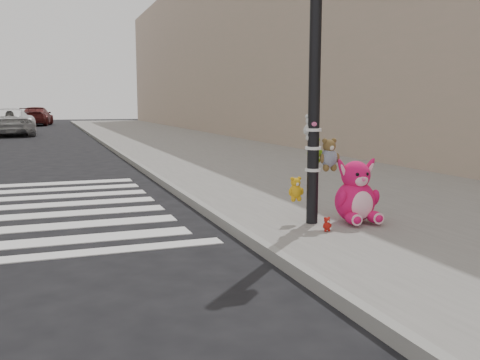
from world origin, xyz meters
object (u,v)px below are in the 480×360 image
object	(u,v)px
signal_pole	(316,105)
red_teddy	(327,224)
pink_bunny	(356,196)
car_white_near	(10,122)

from	to	relation	value
signal_pole	red_teddy	distance (m)	1.63
pink_bunny	red_teddy	world-z (taller)	pink_bunny
red_teddy	car_white_near	xyz separation A→B (m)	(-5.27, 27.19, 0.53)
signal_pole	car_white_near	xyz separation A→B (m)	(-5.35, 26.66, -1.02)
signal_pole	car_white_near	distance (m)	27.21
signal_pole	car_white_near	size ratio (longest dim) A/B	0.73
signal_pole	pink_bunny	size ratio (longest dim) A/B	4.35
pink_bunny	car_white_near	bearing A→B (deg)	105.54
pink_bunny	red_teddy	distance (m)	0.79
red_teddy	car_white_near	world-z (taller)	car_white_near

